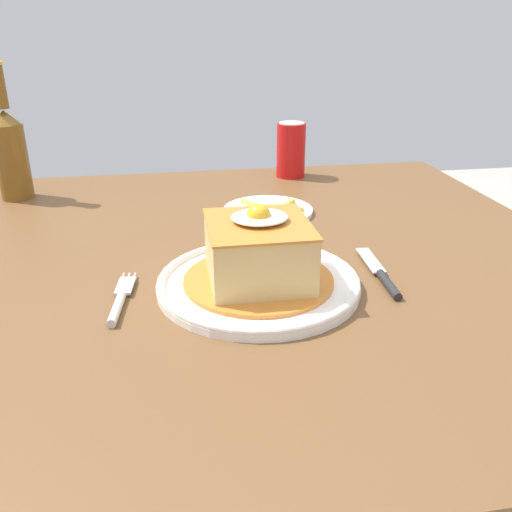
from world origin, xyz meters
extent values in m
cube|color=brown|center=(0.00, 0.00, 0.72)|extent=(1.17, 1.03, 0.04)
cylinder|color=brown|center=(0.50, 0.43, 0.35)|extent=(0.07, 0.07, 0.70)
cylinder|color=white|center=(0.04, -0.12, 0.74)|extent=(0.28, 0.28, 0.01)
torus|color=white|center=(0.04, -0.12, 0.75)|extent=(0.28, 0.28, 0.01)
cylinder|color=orange|center=(0.04, -0.12, 0.75)|extent=(0.21, 0.21, 0.01)
cube|color=#DBB770|center=(0.04, -0.12, 0.79)|extent=(0.13, 0.14, 0.08)
cube|color=orange|center=(0.04, -0.12, 0.83)|extent=(0.14, 0.14, 0.00)
ellipsoid|color=white|center=(0.05, -0.11, 0.84)|extent=(0.08, 0.07, 0.01)
sphere|color=yellow|center=(0.04, -0.12, 0.84)|extent=(0.03, 0.03, 0.03)
cylinder|color=silver|center=(-0.14, -0.16, 0.74)|extent=(0.02, 0.08, 0.01)
cube|color=silver|center=(-0.14, -0.09, 0.74)|extent=(0.03, 0.05, 0.00)
cylinder|color=silver|center=(-0.13, -0.07, 0.74)|extent=(0.01, 0.03, 0.00)
cylinder|color=silver|center=(-0.13, -0.07, 0.74)|extent=(0.01, 0.03, 0.00)
cylinder|color=silver|center=(-0.14, -0.07, 0.74)|extent=(0.01, 0.03, 0.00)
cylinder|color=#262628|center=(0.22, -0.15, 0.74)|extent=(0.02, 0.08, 0.01)
cube|color=silver|center=(0.23, -0.07, 0.74)|extent=(0.02, 0.09, 0.00)
cylinder|color=red|center=(0.22, 0.43, 0.80)|extent=(0.07, 0.07, 0.12)
cylinder|color=silver|center=(0.22, 0.43, 0.86)|extent=(0.06, 0.06, 0.00)
cylinder|color=brown|center=(-0.37, 0.36, 0.81)|extent=(0.06, 0.06, 0.15)
cone|color=brown|center=(-0.37, 0.36, 0.90)|extent=(0.06, 0.06, 0.03)
cylinder|color=white|center=(0.11, 0.19, 0.74)|extent=(0.17, 0.17, 0.01)
cube|color=#EAC64C|center=(0.10, 0.14, 0.75)|extent=(0.05, 0.03, 0.01)
cube|color=#EAC64C|center=(0.09, 0.17, 0.75)|extent=(0.06, 0.02, 0.01)
cube|color=#EAC64C|center=(0.11, 0.19, 0.75)|extent=(0.05, 0.01, 0.01)
cube|color=#EAC64C|center=(0.14, 0.15, 0.75)|extent=(0.05, 0.01, 0.01)
cube|color=#EAC64C|center=(0.09, 0.21, 0.75)|extent=(0.04, 0.05, 0.01)
cube|color=#EAC64C|center=(0.15, 0.16, 0.75)|extent=(0.06, 0.01, 0.01)
cube|color=#EAC64C|center=(0.15, 0.19, 0.75)|extent=(0.05, 0.05, 0.01)
camera|label=1|loc=(-0.07, -0.78, 1.08)|focal=38.31mm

